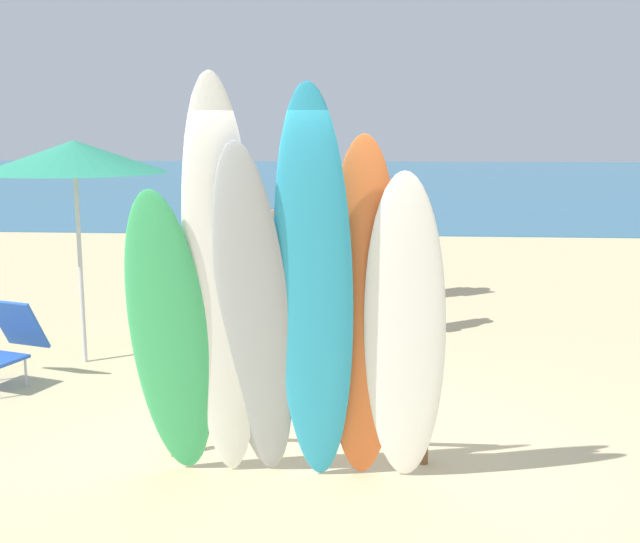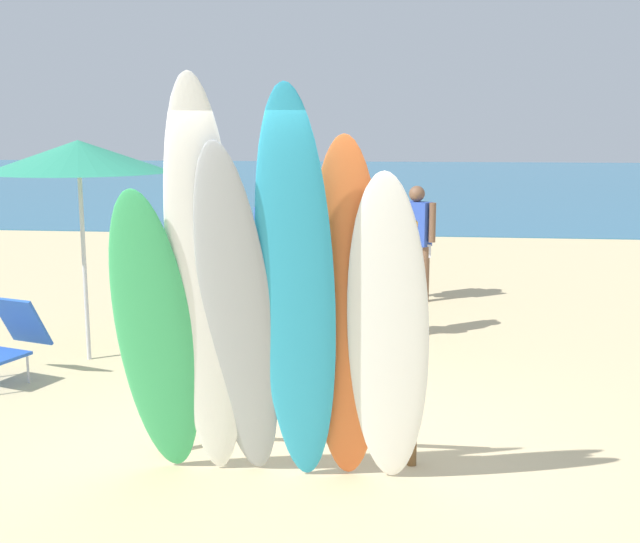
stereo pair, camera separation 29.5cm
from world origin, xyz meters
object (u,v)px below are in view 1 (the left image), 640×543
object	(u,v)px
surfboard_teal_3	(314,302)
beach_umbrella	(74,157)
beachgoer_photographing	(261,243)
beachgoer_strolling	(292,220)
beach_chair_red	(6,341)
surfboard_rack	(298,393)
surfboard_white_1	(222,295)
beachgoer_midbeach	(406,234)
surfboard_green_0	(170,342)
surfboard_orange_4	(363,320)
beachgoer_by_water	(396,260)
surfboard_grey_2	(254,323)
surfboard_white_5	(405,337)

from	to	relation	value
surfboard_teal_3	beach_umbrella	bearing A→B (deg)	132.36
beachgoer_photographing	beach_umbrella	size ratio (longest dim) A/B	0.70
beachgoer_strolling	beach_chair_red	distance (m)	6.71
surfboard_rack	beachgoer_photographing	size ratio (longest dim) A/B	1.22
beach_chair_red	beachgoer_strolling	bearing A→B (deg)	90.41
surfboard_white_1	beachgoer_midbeach	distance (m)	6.44
surfboard_green_0	beach_chair_red	bearing A→B (deg)	135.95
surfboard_green_0	beach_umbrella	world-z (taller)	beach_umbrella
surfboard_teal_3	beachgoer_strolling	size ratio (longest dim) A/B	1.88
beachgoer_photographing	surfboard_orange_4	bearing A→B (deg)	152.99
surfboard_rack	beachgoer_midbeach	distance (m)	5.74
surfboard_teal_3	beach_chair_red	bearing A→B (deg)	145.31
surfboard_green_0	beachgoer_midbeach	size ratio (longest dim) A/B	1.34
beachgoer_strolling	surfboard_green_0	bearing A→B (deg)	-4.78
surfboard_green_0	beachgoer_by_water	xyz separation A→B (m)	(1.54, 4.17, -0.14)
surfboard_grey_2	surfboard_orange_4	size ratio (longest dim) A/B	1.01
surfboard_teal_3	surfboard_grey_2	bearing A→B (deg)	172.09
surfboard_teal_3	surfboard_white_5	bearing A→B (deg)	12.87
surfboard_grey_2	surfboard_orange_4	world-z (taller)	surfboard_orange_4
beachgoer_photographing	beachgoer_by_water	bearing A→B (deg)	-165.38
beachgoer_photographing	beach_chair_red	distance (m)	3.78
surfboard_green_0	beachgoer_strolling	size ratio (longest dim) A/B	1.47
surfboard_white_5	beachgoer_photographing	distance (m)	5.55
beachgoer_strolling	beach_chair_red	bearing A→B (deg)	-23.20
surfboard_white_5	beachgoer_by_water	bearing A→B (deg)	94.33
beachgoer_midbeach	beachgoer_by_water	world-z (taller)	beachgoer_midbeach
surfboard_rack	surfboard_white_5	distance (m)	1.09
surfboard_rack	surfboard_grey_2	world-z (taller)	surfboard_grey_2
surfboard_rack	beachgoer_strolling	bearing A→B (deg)	96.56
beachgoer_strolling	surfboard_white_1	bearing A→B (deg)	-2.37
surfboard_white_5	surfboard_grey_2	bearing A→B (deg)	-171.49
surfboard_rack	beach_chair_red	size ratio (longest dim) A/B	2.30
surfboard_grey_2	surfboard_rack	bearing A→B (deg)	75.59
beachgoer_midbeach	beachgoer_by_water	bearing A→B (deg)	-62.75
surfboard_grey_2	beach_umbrella	bearing A→B (deg)	132.39
beach_umbrella	surfboard_green_0	bearing A→B (deg)	-59.46
surfboard_teal_3	beachgoer_photographing	distance (m)	5.54
surfboard_grey_2	surfboard_white_5	distance (m)	0.96
surfboard_white_1	beachgoer_midbeach	bearing A→B (deg)	72.68
surfboard_orange_4	surfboard_green_0	bearing A→B (deg)	-178.73
surfboard_teal_3	beachgoer_photographing	xyz separation A→B (m)	(-1.14, 5.40, -0.42)
surfboard_green_0	surfboard_grey_2	world-z (taller)	surfboard_grey_2
beachgoer_midbeach	surfboard_green_0	bearing A→B (deg)	-73.01
beach_umbrella	surfboard_white_1	bearing A→B (deg)	-55.05
beachgoer_strolling	beachgoer_by_water	bearing A→B (deg)	15.59
surfboard_green_0	beachgoer_photographing	distance (m)	5.30
surfboard_white_1	beachgoer_strolling	xyz separation A→B (m)	(-0.50, 8.56, -0.52)
surfboard_orange_4	beachgoer_photographing	xyz separation A→B (m)	(-1.44, 5.25, -0.27)
surfboard_orange_4	beachgoer_by_water	distance (m)	4.14
surfboard_teal_3	beach_chair_red	distance (m)	3.91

